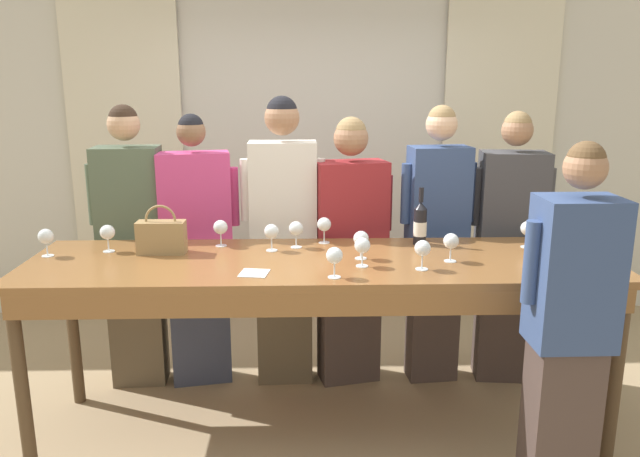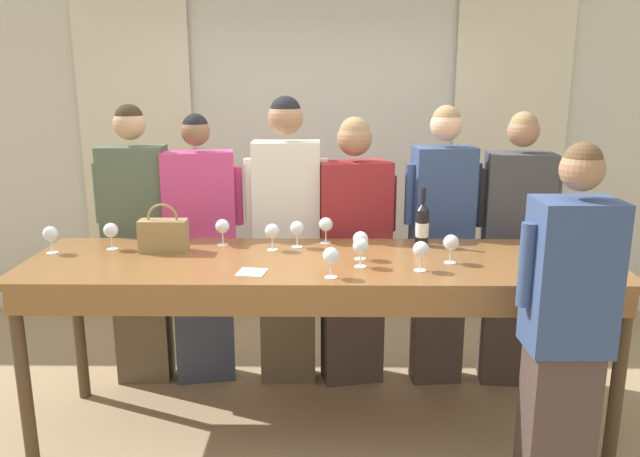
% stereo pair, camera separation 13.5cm
% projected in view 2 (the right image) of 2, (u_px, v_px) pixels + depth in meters
% --- Properties ---
extents(ground_plane, '(18.00, 18.00, 0.00)m').
position_uv_depth(ground_plane, '(320.00, 429.00, 3.65)').
color(ground_plane, tan).
extents(wall_back, '(12.00, 0.06, 2.80)m').
position_uv_depth(wall_back, '(322.00, 150.00, 5.20)').
color(wall_back, beige).
rests_on(wall_back, ground_plane).
extents(curtain_panel_left, '(0.92, 0.03, 2.69)m').
position_uv_depth(curtain_panel_left, '(138.00, 158.00, 5.17)').
color(curtain_panel_left, beige).
rests_on(curtain_panel_left, ground_plane).
extents(curtain_panel_right, '(0.92, 0.03, 2.69)m').
position_uv_depth(curtain_panel_right, '(507.00, 158.00, 5.14)').
color(curtain_panel_right, beige).
rests_on(curtain_panel_right, ground_plane).
extents(tasting_bar, '(3.18, 0.88, 1.04)m').
position_uv_depth(tasting_bar, '(320.00, 278.00, 3.39)').
color(tasting_bar, brown).
rests_on(tasting_bar, ground_plane).
extents(wine_bottle, '(0.08, 0.08, 0.34)m').
position_uv_depth(wine_bottle, '(422.00, 225.00, 3.64)').
color(wine_bottle, black).
rests_on(wine_bottle, tasting_bar).
extents(handbag, '(0.27, 0.11, 0.28)m').
position_uv_depth(handbag, '(163.00, 235.00, 3.53)').
color(handbag, '#997A4C').
rests_on(handbag, tasting_bar).
extents(wine_glass_front_left, '(0.08, 0.08, 0.16)m').
position_uv_depth(wine_glass_front_left, '(331.00, 256.00, 3.06)').
color(wine_glass_front_left, white).
rests_on(wine_glass_front_left, tasting_bar).
extents(wine_glass_front_mid, '(0.08, 0.08, 0.16)m').
position_uv_depth(wine_glass_front_mid, '(297.00, 229.00, 3.61)').
color(wine_glass_front_mid, white).
rests_on(wine_glass_front_mid, tasting_bar).
extents(wine_glass_front_right, '(0.08, 0.08, 0.16)m').
position_uv_depth(wine_glass_front_right, '(361.00, 240.00, 3.37)').
color(wine_glass_front_right, white).
rests_on(wine_glass_front_right, tasting_bar).
extents(wine_glass_center_left, '(0.08, 0.08, 0.16)m').
position_uv_depth(wine_glass_center_left, '(531.00, 231.00, 3.56)').
color(wine_glass_center_left, white).
rests_on(wine_glass_center_left, tasting_bar).
extents(wine_glass_center_mid, '(0.08, 0.08, 0.16)m').
position_uv_depth(wine_glass_center_mid, '(50.00, 234.00, 3.49)').
color(wine_glass_center_mid, white).
rests_on(wine_glass_center_mid, tasting_bar).
extents(wine_glass_center_right, '(0.08, 0.08, 0.16)m').
position_uv_depth(wine_glass_center_right, '(326.00, 225.00, 3.70)').
color(wine_glass_center_right, white).
rests_on(wine_glass_center_right, tasting_bar).
extents(wine_glass_back_left, '(0.08, 0.08, 0.16)m').
position_uv_depth(wine_glass_back_left, '(421.00, 250.00, 3.17)').
color(wine_glass_back_left, white).
rests_on(wine_glass_back_left, tasting_bar).
extents(wine_glass_back_mid, '(0.08, 0.08, 0.16)m').
position_uv_depth(wine_glass_back_mid, '(361.00, 247.00, 3.23)').
color(wine_glass_back_mid, white).
rests_on(wine_glass_back_mid, tasting_bar).
extents(wine_glass_back_right, '(0.08, 0.08, 0.16)m').
position_uv_depth(wine_glass_back_right, '(451.00, 243.00, 3.30)').
color(wine_glass_back_right, white).
rests_on(wine_glass_back_right, tasting_bar).
extents(wine_glass_near_host, '(0.08, 0.08, 0.16)m').
position_uv_depth(wine_glass_near_host, '(222.00, 227.00, 3.66)').
color(wine_glass_near_host, white).
rests_on(wine_glass_near_host, tasting_bar).
extents(wine_glass_by_bottle, '(0.08, 0.08, 0.16)m').
position_uv_depth(wine_glass_by_bottle, '(111.00, 231.00, 3.56)').
color(wine_glass_by_bottle, white).
rests_on(wine_glass_by_bottle, tasting_bar).
extents(wine_glass_by_handbag, '(0.08, 0.08, 0.16)m').
position_uv_depth(wine_glass_by_handbag, '(272.00, 232.00, 3.55)').
color(wine_glass_by_handbag, white).
rests_on(wine_glass_by_handbag, tasting_bar).
extents(napkin, '(0.16, 0.16, 0.00)m').
position_uv_depth(napkin, '(252.00, 272.00, 3.16)').
color(napkin, white).
rests_on(napkin, tasting_bar).
extents(guest_olive_jacket, '(0.52, 0.27, 1.84)m').
position_uv_depth(guest_olive_jacket, '(138.00, 244.00, 4.05)').
color(guest_olive_jacket, brown).
rests_on(guest_olive_jacket, ground_plane).
extents(guest_pink_top, '(0.57, 0.29, 1.78)m').
position_uv_depth(guest_pink_top, '(201.00, 250.00, 4.05)').
color(guest_pink_top, '#383D51').
rests_on(guest_pink_top, ground_plane).
extents(guest_cream_sweater, '(0.54, 0.23, 1.89)m').
position_uv_depth(guest_cream_sweater, '(287.00, 238.00, 4.03)').
color(guest_cream_sweater, brown).
rests_on(guest_cream_sweater, ground_plane).
extents(guest_striped_shirt, '(0.57, 0.34, 1.76)m').
position_uv_depth(guest_striped_shirt, '(353.00, 251.00, 4.04)').
color(guest_striped_shirt, '#473833').
rests_on(guest_striped_shirt, ground_plane).
extents(guest_navy_coat, '(0.49, 0.25, 1.83)m').
position_uv_depth(guest_navy_coat, '(440.00, 243.00, 4.03)').
color(guest_navy_coat, '#473833').
rests_on(guest_navy_coat, ground_plane).
extents(guest_beige_cap, '(0.53, 0.30, 1.80)m').
position_uv_depth(guest_beige_cap, '(514.00, 250.00, 4.03)').
color(guest_beige_cap, '#473833').
rests_on(guest_beige_cap, ground_plane).
extents(host_pouring, '(0.46, 0.27, 1.75)m').
position_uv_depth(host_pouring, '(565.00, 337.00, 2.73)').
color(host_pouring, '#473833').
rests_on(host_pouring, ground_plane).
extents(potted_plant, '(0.34, 0.34, 0.67)m').
position_uv_depth(potted_plant, '(586.00, 283.00, 5.06)').
color(potted_plant, '#4C4C51').
rests_on(potted_plant, ground_plane).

